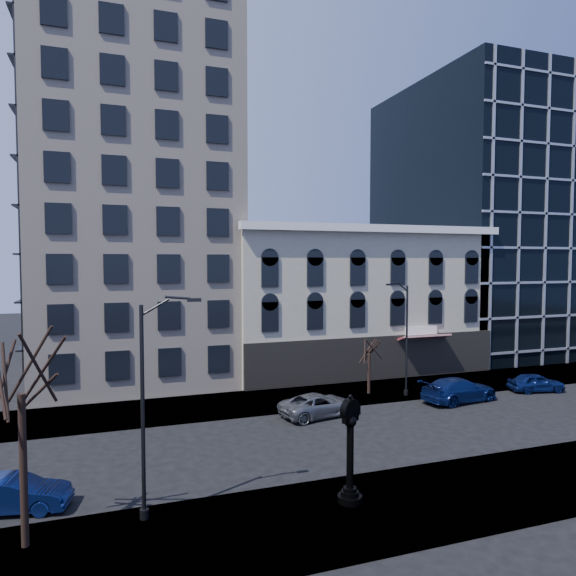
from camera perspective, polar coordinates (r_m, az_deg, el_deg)
name	(u,v)px	position (r m, az deg, el deg)	size (l,w,h in m)	color
ground	(277,444)	(28.16, -1.22, -16.98)	(160.00, 160.00, 0.00)	black
sidewalk_far	(240,403)	(35.47, -5.31, -12.64)	(160.00, 6.00, 0.12)	gray
sidewalk_near	(343,514)	(21.28, 6.08, -23.72)	(160.00, 6.00, 0.12)	gray
cream_tower	(134,142)	(45.14, -16.77, 15.29)	(15.90, 15.40, 42.50)	beige
victorian_row	(350,302)	(45.89, 6.92, -1.54)	(22.60, 11.19, 12.50)	#BDB59B
glass_office	(495,221)	(61.28, 21.97, 6.90)	(20.00, 20.15, 28.00)	black
street_clock	(350,454)	(21.32, 6.91, -17.79)	(0.98, 0.98, 4.30)	black
street_lamp_near	(159,348)	(19.46, -14.12, -6.47)	(2.17, 0.38, 8.39)	black
street_lamp_far	(402,308)	(36.58, 12.50, -2.22)	(2.06, 0.89, 8.23)	black
bare_tree_near	(20,360)	(19.07, -27.60, -7.11)	(4.83, 4.83, 8.30)	black
bare_tree_far	(369,345)	(37.36, 9.00, -6.31)	(2.69, 2.69, 4.61)	black
car_near_b	(13,494)	(23.70, -28.20, -19.54)	(1.44, 4.13, 1.36)	#0C194C
car_far_a	(319,405)	(32.65, 3.47, -12.85)	(2.34, 5.07, 1.41)	#595B60
car_far_b	(459,390)	(37.64, 18.47, -10.67)	(2.29, 5.64, 1.64)	#0C194C
car_far_c	(536,382)	(42.53, 25.84, -9.43)	(1.61, 4.00, 1.36)	#0C194C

